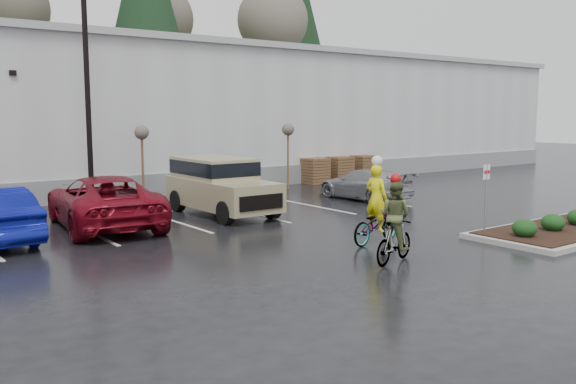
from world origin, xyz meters
TOP-DOWN VIEW (x-y plane):
  - ground at (0.00, 0.00)m, footprint 120.00×120.00m
  - warehouse at (0.00, 21.99)m, footprint 60.50×15.50m
  - wooded_ridge at (0.00, 45.00)m, footprint 80.00×25.00m
  - lamppost at (-4.00, 12.00)m, footprint 0.50×1.00m
  - sapling_mid at (-1.50, 13.00)m, footprint 0.60×0.60m
  - sapling_east at (6.00, 13.00)m, footprint 0.60×0.60m
  - pallet_stack_a at (8.50, 14.00)m, footprint 1.20×1.20m
  - pallet_stack_b at (10.20, 14.00)m, footprint 1.20×1.20m
  - pallet_stack_c at (12.00, 14.00)m, footprint 1.20×1.20m
  - shrub_a at (4.00, -1.00)m, footprint 0.70×0.70m
  - shrub_b at (5.50, -1.00)m, footprint 0.70×0.70m
  - fire_lane_sign at (3.80, 0.20)m, footprint 0.30×0.05m
  - car_red at (-4.80, 8.55)m, footprint 3.56×6.41m
  - suv_tan at (-0.46, 8.35)m, footprint 2.20×5.10m
  - car_far_silver at (6.42, 8.09)m, footprint 1.97×4.60m
  - cyclist_hivis at (0.53, 1.50)m, footprint 2.16×1.08m
  - cyclist_olive at (-0.76, -0.43)m, footprint 1.79×0.97m

SIDE VIEW (x-z plane):
  - ground at x=0.00m, z-range 0.00..0.00m
  - shrub_a at x=4.00m, z-range 0.15..0.67m
  - shrub_b at x=5.50m, z-range 0.15..0.67m
  - car_far_silver at x=6.42m, z-range 0.00..1.32m
  - pallet_stack_a at x=8.50m, z-range 0.00..1.35m
  - pallet_stack_b at x=10.20m, z-range 0.00..1.35m
  - pallet_stack_c at x=12.00m, z-range 0.00..1.35m
  - cyclist_hivis at x=0.53m, z-range -0.48..2.02m
  - cyclist_olive at x=-0.76m, z-range -0.30..1.94m
  - car_red at x=-4.80m, z-range 0.00..1.70m
  - suv_tan at x=-0.46m, z-range 0.00..2.06m
  - fire_lane_sign at x=3.80m, z-range 0.31..2.51m
  - sapling_mid at x=-1.50m, z-range 1.13..4.33m
  - sapling_east at x=6.00m, z-range 1.13..4.33m
  - wooded_ridge at x=0.00m, z-range 0.00..6.00m
  - warehouse at x=0.00m, z-range 0.05..7.25m
  - lamppost at x=-4.00m, z-range 1.07..10.30m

